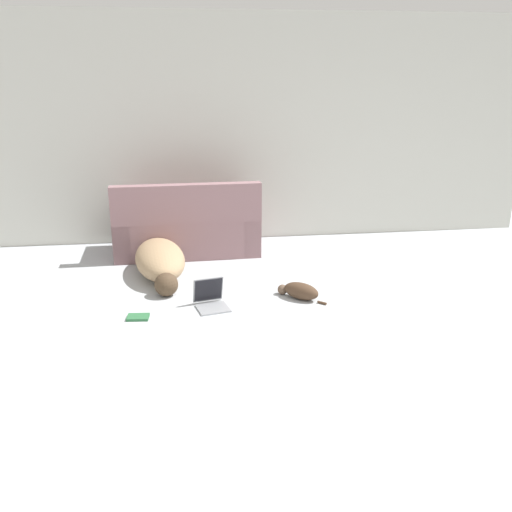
{
  "coord_description": "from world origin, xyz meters",
  "views": [
    {
      "loc": [
        -1.04,
        -2.99,
        2.09
      ],
      "look_at": [
        -0.38,
        1.75,
        0.53
      ],
      "focal_mm": 40.0,
      "sensor_mm": 36.0,
      "label": 1
    }
  ],
  "objects_px": {
    "cat": "(300,291)",
    "laptop_open": "(210,297)",
    "dog": "(160,260)",
    "book_green": "(138,317)",
    "couch": "(187,229)"
  },
  "relations": [
    {
      "from": "laptop_open",
      "to": "book_green",
      "type": "relative_size",
      "value": 1.85
    },
    {
      "from": "couch",
      "to": "dog",
      "type": "distance_m",
      "value": 0.84
    },
    {
      "from": "couch",
      "to": "laptop_open",
      "type": "relative_size",
      "value": 4.54
    },
    {
      "from": "dog",
      "to": "book_green",
      "type": "distance_m",
      "value": 1.12
    },
    {
      "from": "dog",
      "to": "book_green",
      "type": "relative_size",
      "value": 7.9
    },
    {
      "from": "book_green",
      "to": "couch",
      "type": "bearing_deg",
      "value": 75.61
    },
    {
      "from": "cat",
      "to": "book_green",
      "type": "xyz_separation_m",
      "value": [
        -1.51,
        -0.26,
        -0.07
      ]
    },
    {
      "from": "cat",
      "to": "laptop_open",
      "type": "distance_m",
      "value": 0.86
    },
    {
      "from": "book_green",
      "to": "laptop_open",
      "type": "bearing_deg",
      "value": 17.2
    },
    {
      "from": "laptop_open",
      "to": "cat",
      "type": "bearing_deg",
      "value": -8.38
    },
    {
      "from": "cat",
      "to": "couch",
      "type": "bearing_deg",
      "value": -15.29
    },
    {
      "from": "laptop_open",
      "to": "book_green",
      "type": "bearing_deg",
      "value": -175.07
    },
    {
      "from": "cat",
      "to": "laptop_open",
      "type": "bearing_deg",
      "value": 46.02
    },
    {
      "from": "book_green",
      "to": "cat",
      "type": "bearing_deg",
      "value": 9.77
    },
    {
      "from": "dog",
      "to": "cat",
      "type": "relative_size",
      "value": 3.68
    }
  ]
}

